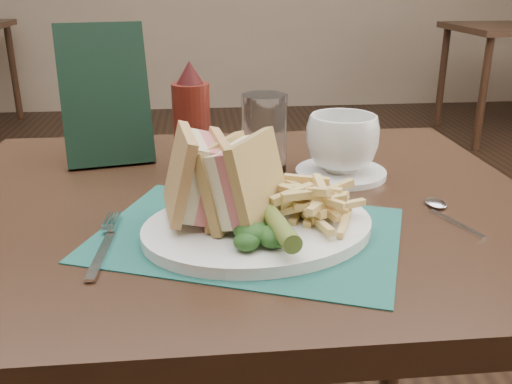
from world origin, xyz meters
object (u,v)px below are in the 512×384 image
at_px(plate, 258,228).
at_px(ketchup_bottle, 191,118).
at_px(placemat, 248,234).
at_px(check_presenter, 105,95).
at_px(sandwich_half_b, 228,178).
at_px(coffee_cup, 342,143).
at_px(saucer, 341,173).
at_px(drinking_glass, 264,133).
at_px(sandwich_half_a, 180,176).

xyz_separation_m(plate, ketchup_bottle, (-0.08, 0.26, 0.08)).
relative_size(placemat, plate, 1.26).
bearing_deg(check_presenter, ketchup_bottle, -39.91).
relative_size(sandwich_half_b, coffee_cup, 0.98).
distance_m(saucer, drinking_glass, 0.14).
distance_m(coffee_cup, drinking_glass, 0.13).
relative_size(sandwich_half_b, saucer, 0.77).
xyz_separation_m(plate, check_presenter, (-0.23, 0.34, 0.11)).
bearing_deg(placemat, sandwich_half_b, 155.92).
height_order(sandwich_half_a, ketchup_bottle, ketchup_bottle).
bearing_deg(coffee_cup, sandwich_half_b, -134.18).
distance_m(plate, coffee_cup, 0.27).
xyz_separation_m(sandwich_half_a, check_presenter, (-0.13, 0.32, 0.04)).
distance_m(sandwich_half_a, drinking_glass, 0.27).
bearing_deg(placemat, coffee_cup, 50.82).
bearing_deg(plate, placemat, 163.67).
bearing_deg(sandwich_half_a, placemat, -20.58).
bearing_deg(ketchup_bottle, sandwich_half_b, -79.32).
height_order(sandwich_half_b, saucer, sandwich_half_b).
distance_m(placemat, drinking_glass, 0.27).
distance_m(ketchup_bottle, check_presenter, 0.17).
height_order(plate, sandwich_half_a, sandwich_half_a).
distance_m(saucer, coffee_cup, 0.05).
bearing_deg(ketchup_bottle, sandwich_half_a, -93.55).
bearing_deg(saucer, check_presenter, 162.64).
height_order(placemat, saucer, saucer).
relative_size(plate, check_presenter, 1.23).
relative_size(placemat, check_presenter, 1.55).
distance_m(saucer, check_presenter, 0.43).
relative_size(placemat, drinking_glass, 2.92).
distance_m(plate, sandwich_half_a, 0.12).
distance_m(sandwich_half_a, saucer, 0.33).
relative_size(sandwich_half_a, ketchup_bottle, 0.63).
height_order(plate, drinking_glass, drinking_glass).
bearing_deg(coffee_cup, placemat, -129.18).
distance_m(plate, saucer, 0.27).
bearing_deg(plate, check_presenter, 110.52).
bearing_deg(coffee_cup, sandwich_half_a, -143.26).
distance_m(saucer, ketchup_bottle, 0.26).
bearing_deg(saucer, ketchup_bottle, 169.88).
height_order(saucer, coffee_cup, coffee_cup).
bearing_deg(placemat, saucer, 50.82).
bearing_deg(sandwich_half_b, saucer, 76.38).
relative_size(saucer, check_presenter, 0.61).
xyz_separation_m(sandwich_half_a, coffee_cup, (0.26, 0.19, -0.02)).
xyz_separation_m(sandwich_half_b, saucer, (0.20, 0.20, -0.07)).
bearing_deg(ketchup_bottle, placemat, -74.79).
bearing_deg(placemat, drinking_glass, 78.89).
distance_m(sandwich_half_b, drinking_glass, 0.26).
bearing_deg(drinking_glass, saucer, -18.90).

